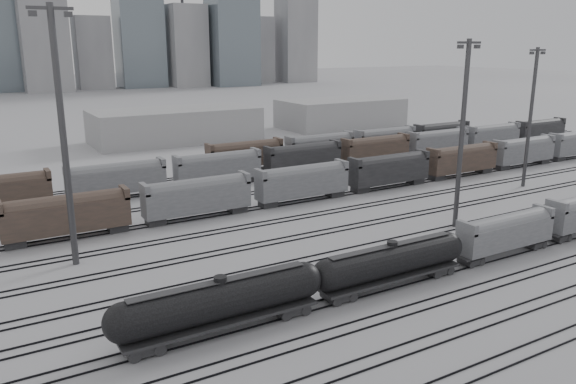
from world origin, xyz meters
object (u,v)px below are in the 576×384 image
tank_car_b (391,262)px  light_mast_c (462,131)px  hopper_car_a (506,231)px  tank_car_a (221,301)px

tank_car_b → light_mast_c: 24.53m
tank_car_b → hopper_car_a: size_ratio=1.37×
tank_car_b → tank_car_a: bearing=180.0°
hopper_car_a → light_mast_c: bearing=73.2°
tank_car_b → hopper_car_a: bearing=0.0°
tank_car_b → hopper_car_a: (16.65, 0.00, 0.34)m
hopper_car_a → light_mast_c: size_ratio=0.56×
tank_car_b → light_mast_c: size_ratio=0.76×
tank_car_a → tank_car_b: size_ratio=1.06×
tank_car_a → hopper_car_a: tank_car_a is taller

